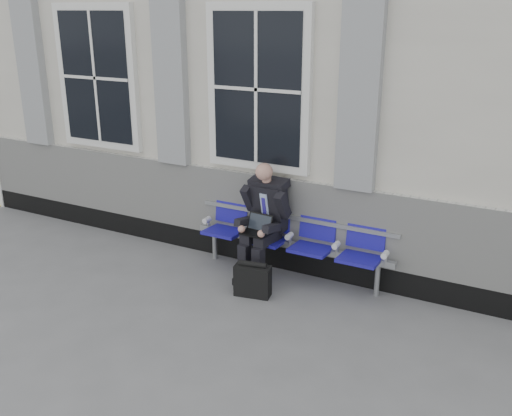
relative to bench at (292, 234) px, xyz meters
The scene contains 5 objects.
ground 1.68m from the bench, 123.75° to the right, with size 70.00×70.00×0.00m, color slate.
station_building 2.87m from the bench, 112.77° to the left, with size 14.40×4.40×4.49m.
bench is the anchor object (origin of this frame).
businessman 0.41m from the bench, 156.49° to the right, with size 0.60×0.80×1.44m.
briefcase 0.80m from the bench, 103.45° to the right, with size 0.44×0.25×0.43m.
Camera 1 is at (3.52, -4.58, 3.15)m, focal length 40.00 mm.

